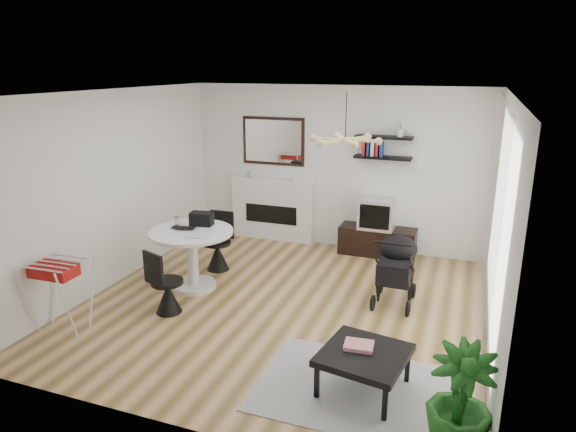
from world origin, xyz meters
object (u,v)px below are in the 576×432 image
(tv_console, at_px, (377,241))
(potted_plant, at_px, (460,401))
(fireplace, at_px, (273,202))
(crt_tv, at_px, (377,213))
(dining_table, at_px, (192,250))
(coffee_table, at_px, (364,356))
(drying_rack, at_px, (60,294))
(stroller, at_px, (396,272))

(tv_console, bearing_deg, potted_plant, -71.19)
(fireplace, xyz_separation_m, potted_plant, (3.35, -4.39, -0.22))
(crt_tv, height_order, dining_table, crt_tv)
(dining_table, distance_m, potted_plant, 4.15)
(fireplace, relative_size, coffee_table, 2.43)
(fireplace, height_order, drying_rack, fireplace)
(coffee_table, bearing_deg, potted_plant, -31.42)
(dining_table, height_order, drying_rack, drying_rack)
(coffee_table, bearing_deg, crt_tv, 99.09)
(fireplace, distance_m, crt_tv, 1.89)
(fireplace, bearing_deg, stroller, -36.51)
(crt_tv, xyz_separation_m, stroller, (0.57, -1.66, -0.28))
(crt_tv, distance_m, coffee_table, 3.76)
(dining_table, distance_m, drying_rack, 1.78)
(dining_table, xyz_separation_m, drying_rack, (-0.82, -1.58, -0.10))
(stroller, bearing_deg, drying_rack, -149.22)
(tv_console, height_order, crt_tv, crt_tv)
(fireplace, distance_m, drying_rack, 4.08)
(crt_tv, relative_size, potted_plant, 0.60)
(dining_table, relative_size, coffee_table, 1.30)
(fireplace, distance_m, potted_plant, 5.53)
(crt_tv, distance_m, potted_plant, 4.49)
(coffee_table, bearing_deg, stroller, 90.56)
(crt_tv, height_order, drying_rack, crt_tv)
(drying_rack, xyz_separation_m, coffee_table, (3.55, 0.07, -0.09))
(crt_tv, relative_size, drying_rack, 0.64)
(stroller, bearing_deg, potted_plant, -70.81)
(drying_rack, bearing_deg, potted_plant, -8.19)
(crt_tv, bearing_deg, stroller, -71.02)
(crt_tv, xyz_separation_m, coffee_table, (0.59, -3.70, -0.34))
(drying_rack, relative_size, stroller, 0.88)
(stroller, relative_size, potted_plant, 1.05)
(stroller, height_order, coffee_table, stroller)
(fireplace, distance_m, tv_console, 1.96)
(tv_console, relative_size, dining_table, 1.07)
(crt_tv, distance_m, dining_table, 3.07)
(dining_table, distance_m, stroller, 2.77)
(stroller, relative_size, coffee_table, 1.11)
(fireplace, distance_m, dining_table, 2.36)
(fireplace, height_order, coffee_table, fireplace)
(drying_rack, height_order, potted_plant, potted_plant)
(crt_tv, bearing_deg, dining_table, -134.36)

